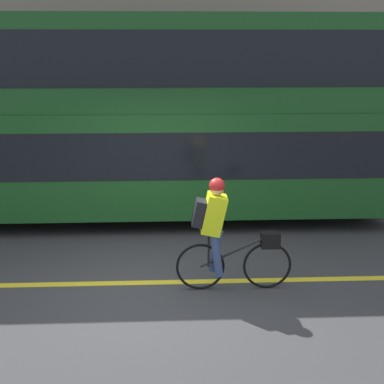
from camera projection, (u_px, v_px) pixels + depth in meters
ground_plane at (160, 288)px, 7.58m from camera, size 80.00×80.00×0.00m
road_center_line at (160, 282)px, 7.76m from camera, size 50.00×0.14×0.01m
sidewalk_curb at (163, 179)px, 13.41m from camera, size 60.00×2.40×0.13m
building_facade at (161, 34)px, 13.77m from camera, size 60.00×0.30×7.17m
bus at (138, 109)px, 10.22m from camera, size 9.61×2.58×3.85m
cyclist_on_bike at (222, 231)px, 7.32m from camera, size 1.63×0.32×1.62m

